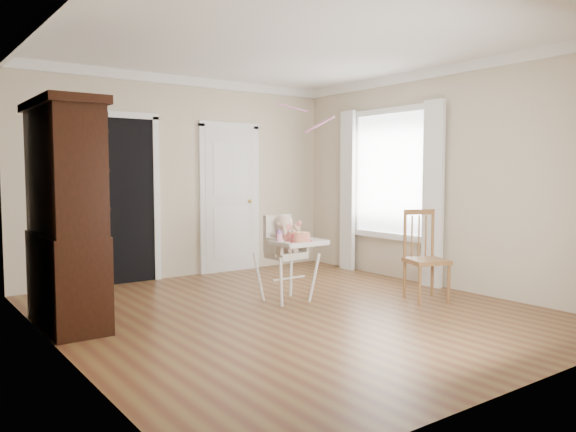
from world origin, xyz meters
TOP-DOWN VIEW (x-y plane):
  - floor at (0.00, 0.00)m, footprint 5.00×5.00m
  - ceiling at (0.00, 0.00)m, footprint 5.00×5.00m
  - wall_back at (0.00, 2.50)m, footprint 4.50×0.00m
  - wall_left at (-2.25, 0.00)m, footprint 0.00×5.00m
  - wall_right at (2.25, 0.00)m, footprint 0.00×5.00m
  - crown_molding at (0.00, 0.00)m, footprint 4.50×5.00m
  - doorway at (-0.90, 2.48)m, footprint 1.06×0.05m
  - closet_door at (0.70, 2.48)m, footprint 0.96×0.09m
  - window_right at (2.18, 0.80)m, footprint 0.13×1.84m
  - high_chair at (0.22, 0.43)m, footprint 0.57×0.70m
  - baby at (0.22, 0.45)m, footprint 0.28×0.21m
  - cake at (0.26, 0.21)m, footprint 0.24×0.24m
  - sippy_cup at (0.03, 0.29)m, footprint 0.07×0.07m
  - china_cabinet at (-1.99, 0.81)m, footprint 0.54×1.22m
  - dining_chair at (1.53, -0.40)m, footprint 0.52×0.52m
  - streamer at (0.61, 0.85)m, footprint 0.13×0.48m

SIDE VIEW (x-z plane):
  - floor at x=0.00m, z-range 0.00..0.00m
  - dining_chair at x=1.53m, z-range -0.03..0.97m
  - high_chair at x=0.22m, z-range 0.11..1.08m
  - cake at x=0.26m, z-range 0.67..0.78m
  - baby at x=0.22m, z-range 0.52..0.95m
  - sippy_cup at x=0.03m, z-range 0.66..0.83m
  - closet_door at x=0.70m, z-range -0.04..2.09m
  - china_cabinet at x=-1.99m, z-range 0.00..2.06m
  - doorway at x=-0.90m, z-range 0.00..2.22m
  - window_right at x=2.18m, z-range 0.14..2.44m
  - wall_back at x=0.00m, z-range -0.90..3.60m
  - wall_left at x=-2.25m, z-range -1.15..3.85m
  - wall_right at x=2.25m, z-range -1.15..3.85m
  - streamer at x=0.61m, z-range 2.10..2.25m
  - crown_molding at x=0.00m, z-range 2.58..2.70m
  - ceiling at x=0.00m, z-range 2.70..2.70m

